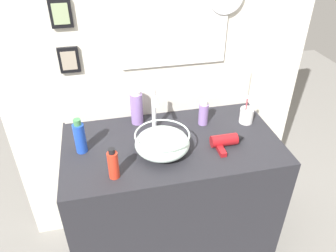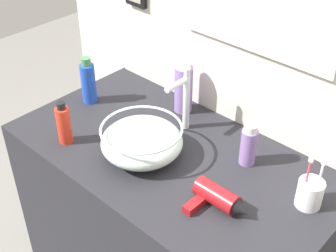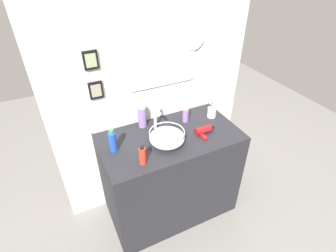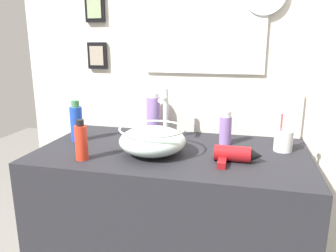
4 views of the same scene
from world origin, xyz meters
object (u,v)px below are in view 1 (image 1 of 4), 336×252
glass_bowl_sink (162,143)px  lotion_bottle (80,137)px  hair_drier (227,141)px  shampoo_bottle (203,113)px  toothbrush_cup (246,115)px  spray_bottle (137,108)px  soap_dispenser (113,164)px  faucet (154,108)px

glass_bowl_sink → lotion_bottle: (-0.39, 0.10, 0.03)m
hair_drier → shampoo_bottle: (-0.05, 0.22, 0.04)m
hair_drier → toothbrush_cup: 0.26m
glass_bowl_sink → toothbrush_cup: (0.51, 0.17, -0.01)m
spray_bottle → shampoo_bottle: spray_bottle is taller
glass_bowl_sink → soap_dispenser: size_ratio=1.70×
glass_bowl_sink → spray_bottle: (-0.08, 0.29, 0.04)m
glass_bowl_sink → hair_drier: size_ratio=1.51×
glass_bowl_sink → hair_drier: glass_bowl_sink is taller
glass_bowl_sink → faucet: size_ratio=1.13×
hair_drier → soap_dispenser: size_ratio=1.13×
toothbrush_cup → lotion_bottle: bearing=-175.5°
shampoo_bottle → hair_drier: bearing=-75.8°
lotion_bottle → hair_drier: bearing=-8.8°
toothbrush_cup → shampoo_bottle: (-0.24, 0.04, 0.03)m
hair_drier → shampoo_bottle: bearing=104.2°
soap_dispenser → faucet: bearing=53.3°
soap_dispenser → shampoo_bottle: size_ratio=1.06×
toothbrush_cup → shampoo_bottle: 0.24m
hair_drier → lotion_bottle: size_ratio=0.95×
faucet → shampoo_bottle: bearing=-0.2°
shampoo_bottle → toothbrush_cup: bearing=-8.8°
faucet → glass_bowl_sink: bearing=-90.0°
spray_bottle → soap_dispenser: (-0.16, -0.42, -0.02)m
spray_bottle → lotion_bottle: (-0.30, -0.20, -0.01)m
faucet → soap_dispenser: bearing=-126.7°
glass_bowl_sink → shampoo_bottle: (0.27, 0.20, 0.01)m
glass_bowl_sink → toothbrush_cup: toothbrush_cup is taller
faucet → spray_bottle: bearing=132.1°
soap_dispenser → toothbrush_cup: bearing=21.0°
glass_bowl_sink → shampoo_bottle: bearing=36.8°
glass_bowl_sink → soap_dispenser: bearing=-153.0°
lotion_bottle → shampoo_bottle: (0.66, 0.11, -0.01)m
lotion_bottle → shampoo_bottle: size_ratio=1.25×
lotion_bottle → toothbrush_cup: bearing=4.5°
faucet → spray_bottle: 0.13m
spray_bottle → shampoo_bottle: size_ratio=1.34×
shampoo_bottle → faucet: bearing=179.8°
toothbrush_cup → lotion_bottle: lotion_bottle is taller
hair_drier → toothbrush_cup: (0.18, 0.18, 0.02)m
spray_bottle → shampoo_bottle: bearing=-14.4°
soap_dispenser → lotion_bottle: 0.26m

